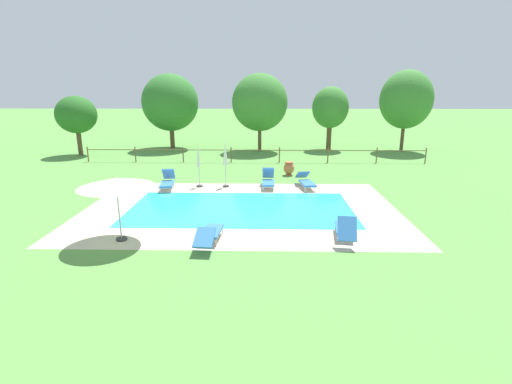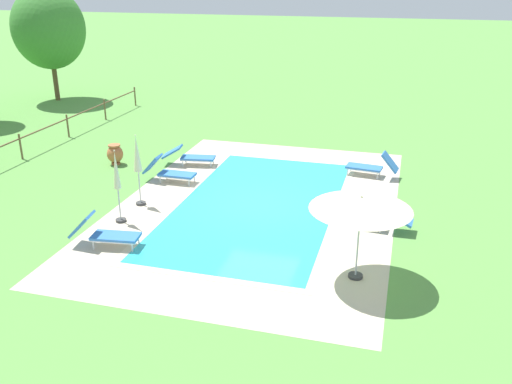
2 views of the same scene
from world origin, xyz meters
The scene contains 14 objects.
ground_plane centered at (0.00, 0.00, 0.00)m, with size 160.00×160.00×0.00m, color #599342.
pool_deck_paving centered at (0.00, 0.00, 0.00)m, with size 13.19×8.71×0.01m, color beige.
swimming_pool_water centered at (0.00, 0.00, 0.01)m, with size 9.39×4.91×0.01m, color #2DB7C6.
pool_coping_rim centered at (0.00, 0.00, 0.01)m, with size 9.87×5.39×0.01m.
sun_lounger_north_near_steps centered at (3.13, 3.58, 0.36)m, with size 0.92×2.11×0.77m.
sun_lounger_north_mid centered at (-0.79, -3.74, 0.35)m, with size 0.77×2.12×0.71m.
sun_lounger_north_far centered at (1.20, 3.60, 0.39)m, with size 0.61×1.89×0.96m.
sun_lounger_north_end centered at (3.73, -3.33, 0.39)m, with size 0.83×1.94×0.97m.
sun_lounger_south_near_corner centered at (-3.92, 3.25, 0.39)m, with size 0.84×1.97×0.94m.
patio_umbrella_open_foreground centered at (-3.81, -3.55, 1.99)m, with size 2.45×2.45×2.20m.
patio_umbrella_closed_row_west centered at (-2.36, 3.66, 1.41)m, with size 0.32×0.32×2.27m.
patio_umbrella_closed_row_mid_west centered at (-0.99, 3.67, 1.56)m, with size 0.32×0.32×2.35m.
terracotta_urn_near_fence centered at (2.44, 6.45, 0.43)m, with size 0.62×0.62×0.80m.
tree_far_west centered at (12.11, 15.51, 4.07)m, with size 4.04×4.04×6.35m.
Camera 2 is at (-16.06, -4.37, 7.07)m, focal length 39.03 mm.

